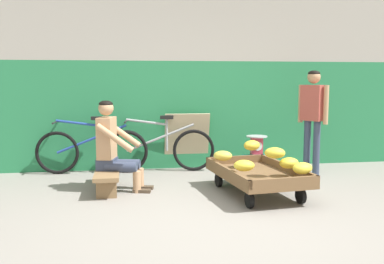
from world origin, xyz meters
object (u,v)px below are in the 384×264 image
at_px(plastic_crate, 256,166).
at_px(sign_board, 187,141).
at_px(weighing_scale, 257,145).
at_px(banana_cart, 257,175).
at_px(shopping_bag, 283,174).
at_px(vendor_seated, 114,146).
at_px(bicycle_near_left, 92,150).
at_px(customer_adult, 313,110).
at_px(bicycle_far_left, 160,149).
at_px(low_bench, 107,175).

bearing_deg(plastic_crate, sign_board, 140.93).
bearing_deg(weighing_scale, banana_cart, -106.86).
distance_m(sign_board, shopping_bag, 1.67).
bearing_deg(plastic_crate, vendor_seated, -166.09).
bearing_deg(bicycle_near_left, weighing_scale, -13.71).
bearing_deg(plastic_crate, weighing_scale, -90.00).
xyz_separation_m(weighing_scale, bicycle_near_left, (-2.37, 0.58, -0.10)).
bearing_deg(plastic_crate, customer_adult, 1.83).
height_order(bicycle_near_left, customer_adult, customer_adult).
bearing_deg(bicycle_far_left, shopping_bag, -31.77).
distance_m(banana_cart, weighing_scale, 1.06).
height_order(bicycle_near_left, shopping_bag, bicycle_near_left).
height_order(vendor_seated, sign_board, vendor_seated).
bearing_deg(banana_cart, vendor_seated, 164.12).
height_order(plastic_crate, weighing_scale, weighing_scale).
xyz_separation_m(banana_cart, sign_board, (-0.61, 1.73, 0.20)).
bearing_deg(customer_adult, shopping_bag, -143.54).
relative_size(low_bench, bicycle_near_left, 0.66).
xyz_separation_m(low_bench, vendor_seated, (0.09, -0.02, 0.37)).
distance_m(banana_cart, sign_board, 1.85).
bearing_deg(weighing_scale, customer_adult, 1.91).
height_order(low_bench, plastic_crate, plastic_crate).
height_order(banana_cart, customer_adult, customer_adult).
xyz_separation_m(bicycle_near_left, bicycle_far_left, (1.02, -0.01, 0.00)).
xyz_separation_m(weighing_scale, shopping_bag, (0.25, -0.42, -0.33)).
relative_size(vendor_seated, sign_board, 1.30).
xyz_separation_m(vendor_seated, weighing_scale, (2.02, 0.50, -0.11)).
relative_size(sign_board, customer_adult, 0.57).
bearing_deg(banana_cart, plastic_crate, 73.16).
height_order(weighing_scale, shopping_bag, weighing_scale).
xyz_separation_m(plastic_crate, weighing_scale, (-0.00, -0.00, 0.30)).
xyz_separation_m(banana_cart, plastic_crate, (0.30, 0.99, -0.09)).
relative_size(vendor_seated, shopping_bag, 4.75).
bearing_deg(weighing_scale, sign_board, 140.89).
relative_size(plastic_crate, shopping_bag, 1.50).
relative_size(bicycle_far_left, shopping_bag, 6.91).
height_order(customer_adult, shopping_bag, customer_adult).
distance_m(bicycle_far_left, customer_adult, 2.35).
distance_m(banana_cart, plastic_crate, 1.04).
bearing_deg(shopping_bag, weighing_scale, 120.37).
height_order(bicycle_near_left, sign_board, sign_board).
bearing_deg(customer_adult, banana_cart, -138.56).
relative_size(sign_board, shopping_bag, 3.66).
distance_m(plastic_crate, bicycle_far_left, 1.48).
relative_size(low_bench, bicycle_far_left, 0.66).
height_order(vendor_seated, shopping_bag, vendor_seated).
bearing_deg(banana_cart, shopping_bag, 46.21).
bearing_deg(customer_adult, plastic_crate, -178.17).
distance_m(vendor_seated, plastic_crate, 2.13).
height_order(bicycle_near_left, bicycle_far_left, same).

